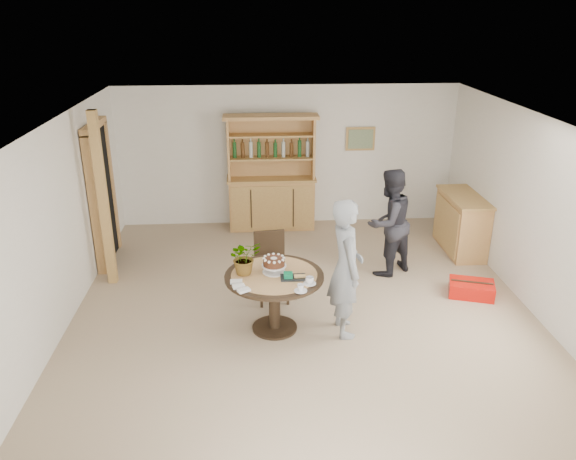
# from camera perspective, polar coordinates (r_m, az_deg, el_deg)

# --- Properties ---
(ground) EXTENTS (7.00, 7.00, 0.00)m
(ground) POSITION_cam_1_polar(r_m,az_deg,el_deg) (7.36, 1.70, -8.90)
(ground) COLOR tan
(ground) RESTS_ON ground
(room_shell) EXTENTS (6.04, 7.04, 2.52)m
(room_shell) POSITION_cam_1_polar(r_m,az_deg,el_deg) (6.64, 1.88, 4.14)
(room_shell) COLOR white
(room_shell) RESTS_ON ground
(doorway) EXTENTS (0.13, 1.10, 2.18)m
(doorway) POSITION_cam_1_polar(r_m,az_deg,el_deg) (9.01, -18.44, 3.59)
(doorway) COLOR black
(doorway) RESTS_ON ground
(pine_post) EXTENTS (0.12, 0.12, 2.50)m
(pine_post) POSITION_cam_1_polar(r_m,az_deg,el_deg) (8.17, -18.26, 2.83)
(pine_post) COLOR tan
(pine_post) RESTS_ON ground
(hutch) EXTENTS (1.62, 0.54, 2.04)m
(hutch) POSITION_cam_1_polar(r_m,az_deg,el_deg) (10.02, -1.68, 4.02)
(hutch) COLOR tan
(hutch) RESTS_ON ground
(sideboard) EXTENTS (0.54, 1.26, 0.94)m
(sideboard) POSITION_cam_1_polar(r_m,az_deg,el_deg) (9.53, 17.22, 0.67)
(sideboard) COLOR tan
(sideboard) RESTS_ON ground
(dining_table) EXTENTS (1.20, 1.20, 0.76)m
(dining_table) POSITION_cam_1_polar(r_m,az_deg,el_deg) (6.83, -1.40, -5.66)
(dining_table) COLOR black
(dining_table) RESTS_ON ground
(dining_chair) EXTENTS (0.48, 0.48, 0.95)m
(dining_chair) POSITION_cam_1_polar(r_m,az_deg,el_deg) (7.61, -1.75, -3.24)
(dining_chair) COLOR black
(dining_chair) RESTS_ON ground
(birthday_cake) EXTENTS (0.30, 0.30, 0.20)m
(birthday_cake) POSITION_cam_1_polar(r_m,az_deg,el_deg) (6.75, -1.44, -3.37)
(birthday_cake) COLOR white
(birthday_cake) RESTS_ON dining_table
(flower_vase) EXTENTS (0.47, 0.44, 0.42)m
(flower_vase) POSITION_cam_1_polar(r_m,az_deg,el_deg) (6.71, -4.44, -2.77)
(flower_vase) COLOR #3F7233
(flower_vase) RESTS_ON dining_table
(gift_tray) EXTENTS (0.30, 0.20, 0.08)m
(gift_tray) POSITION_cam_1_polar(r_m,az_deg,el_deg) (6.65, 0.48, -4.72)
(gift_tray) COLOR black
(gift_tray) RESTS_ON dining_table
(coffee_cup_a) EXTENTS (0.15, 0.15, 0.09)m
(coffee_cup_a) POSITION_cam_1_polar(r_m,az_deg,el_deg) (6.52, 2.21, -5.18)
(coffee_cup_a) COLOR white
(coffee_cup_a) RESTS_ON dining_table
(coffee_cup_b) EXTENTS (0.15, 0.15, 0.08)m
(coffee_cup_b) POSITION_cam_1_polar(r_m,az_deg,el_deg) (6.36, 1.29, -5.95)
(coffee_cup_b) COLOR white
(coffee_cup_b) RESTS_ON dining_table
(napkins) EXTENTS (0.24, 0.33, 0.03)m
(napkins) POSITION_cam_1_polar(r_m,az_deg,el_deg) (6.48, -4.94, -5.69)
(napkins) COLOR white
(napkins) RESTS_ON dining_table
(teen_boy) EXTENTS (0.47, 0.66, 1.72)m
(teen_boy) POSITION_cam_1_polar(r_m,az_deg,el_deg) (6.71, 5.90, -3.86)
(teen_boy) COLOR gray
(teen_boy) RESTS_ON ground
(adult_person) EXTENTS (0.99, 0.94, 1.61)m
(adult_person) POSITION_cam_1_polar(r_m,az_deg,el_deg) (8.34, 10.20, 0.76)
(adult_person) COLOR black
(adult_person) RESTS_ON ground
(red_suitcase) EXTENTS (0.69, 0.56, 0.21)m
(red_suitcase) POSITION_cam_1_polar(r_m,az_deg,el_deg) (8.24, 18.13, -5.69)
(red_suitcase) COLOR red
(red_suitcase) RESTS_ON ground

